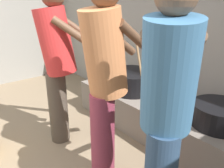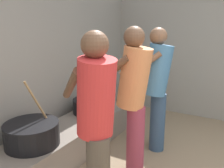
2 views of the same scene
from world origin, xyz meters
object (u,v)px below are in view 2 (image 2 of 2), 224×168
object	(u,v)px
cook_in_red_shirt	(96,118)
cooking_pot_secondary	(90,106)
cook_in_orange_shirt	(134,93)
cooking_pot_main	(32,134)
cook_in_blue_shirt	(157,83)

from	to	relation	value
cook_in_red_shirt	cooking_pot_secondary	bearing A→B (deg)	37.22
cooking_pot_secondary	cook_in_orange_shirt	xyz separation A→B (m)	(-0.49, -0.92, 0.45)
cook_in_red_shirt	cook_in_orange_shirt	bearing A→B (deg)	1.42
cooking_pot_main	cook_in_blue_shirt	size ratio (longest dim) A/B	0.43
cook_in_red_shirt	cook_in_blue_shirt	world-z (taller)	cook_in_blue_shirt
cook_in_orange_shirt	cook_in_red_shirt	bearing A→B (deg)	-178.58
cooking_pot_secondary	cook_in_red_shirt	bearing A→B (deg)	-142.78
cook_in_orange_shirt	cook_in_blue_shirt	bearing A→B (deg)	-3.70
cooking_pot_secondary	cook_in_blue_shirt	distance (m)	1.06
cooking_pot_secondary	cooking_pot_main	bearing A→B (deg)	-178.60
cooking_pot_secondary	cook_in_red_shirt	xyz separation A→B (m)	(-1.24, -0.94, 0.43)
cooking_pot_main	cook_in_orange_shirt	bearing A→B (deg)	-55.22
cooking_pot_main	cook_in_red_shirt	xyz separation A→B (m)	(-0.13, -0.91, 0.41)
cooking_pot_secondary	cook_in_blue_shirt	size ratio (longest dim) A/B	0.30
cooking_pot_secondary	cook_in_red_shirt	world-z (taller)	cook_in_red_shirt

